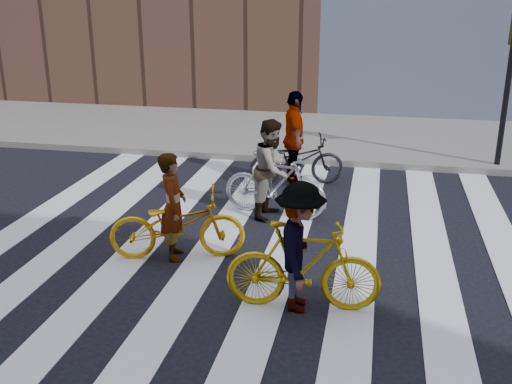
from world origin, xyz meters
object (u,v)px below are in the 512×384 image
(rider_mid, at_px, (272,168))
(rider_rear, at_px, (294,139))
(bike_yellow_left, at_px, (177,225))
(bike_yellow_right, at_px, (303,266))
(rider_left, at_px, (173,206))
(bike_silver_mid, at_px, (275,185))
(rider_right, at_px, (300,247))
(traffic_signal, at_px, (511,65))
(bike_dark_rear, at_px, (296,160))

(rider_mid, height_order, rider_rear, rider_rear)
(bike_yellow_left, height_order, bike_yellow_right, bike_yellow_right)
(rider_left, bearing_deg, rider_rear, -33.36)
(bike_silver_mid, height_order, rider_left, rider_left)
(rider_right, bearing_deg, rider_rear, 4.32)
(rider_mid, bearing_deg, bike_silver_mid, -79.14)
(traffic_signal, xyz_separation_m, bike_dark_rear, (-4.13, -1.73, -1.78))
(bike_silver_mid, xyz_separation_m, rider_right, (0.84, -3.06, 0.26))
(rider_right, bearing_deg, rider_left, 56.50)
(bike_yellow_right, relative_size, bike_dark_rear, 1.00)
(bike_dark_rear, height_order, rider_mid, rider_mid)
(bike_yellow_left, distance_m, bike_dark_rear, 3.95)
(rider_mid, bearing_deg, bike_yellow_left, 162.84)
(bike_dark_rear, bearing_deg, bike_silver_mid, 158.63)
(bike_silver_mid, xyz_separation_m, rider_mid, (-0.05, 0.00, 0.29))
(bike_yellow_left, bearing_deg, rider_left, 74.53)
(bike_yellow_left, bearing_deg, rider_rear, -32.67)
(bike_yellow_left, xyz_separation_m, bike_yellow_right, (1.99, -1.09, 0.06))
(bike_dark_rear, distance_m, rider_rear, 0.45)
(traffic_signal, distance_m, rider_left, 7.84)
(bike_yellow_left, height_order, bike_dark_rear, bike_yellow_left)
(bike_yellow_left, height_order, bike_silver_mid, bike_silver_mid)
(traffic_signal, xyz_separation_m, rider_rear, (-4.18, -1.73, -1.33))
(rider_rear, bearing_deg, bike_yellow_left, 145.20)
(traffic_signal, distance_m, bike_yellow_left, 7.87)
(bike_dark_rear, relative_size, rider_left, 1.19)
(bike_yellow_right, bearing_deg, bike_dark_rear, 4.32)
(traffic_signal, relative_size, rider_mid, 1.94)
(traffic_signal, bearing_deg, bike_dark_rear, -157.26)
(rider_right, bearing_deg, bike_yellow_left, 55.88)
(bike_dark_rear, bearing_deg, traffic_signal, -84.86)
(bike_silver_mid, xyz_separation_m, rider_left, (-1.15, -1.97, 0.24))
(rider_mid, bearing_deg, rider_rear, 7.10)
(rider_left, distance_m, rider_right, 2.27)
(bike_silver_mid, distance_m, bike_yellow_right, 3.18)
(traffic_signal, distance_m, bike_yellow_right, 7.59)
(traffic_signal, height_order, bike_yellow_left, traffic_signal)
(traffic_signal, bearing_deg, bike_yellow_left, -134.23)
(bike_yellow_right, bearing_deg, bike_yellow_left, 56.50)
(bike_yellow_right, distance_m, rider_rear, 4.93)
(bike_yellow_left, xyz_separation_m, rider_mid, (1.05, 1.97, 0.34))
(bike_dark_rear, distance_m, rider_mid, 1.84)
(bike_silver_mid, bearing_deg, bike_dark_rear, 7.10)
(bike_yellow_left, distance_m, rider_mid, 2.25)
(rider_left, xyz_separation_m, rider_rear, (1.21, 3.76, 0.14))
(bike_dark_rear, bearing_deg, bike_yellow_left, 144.51)
(rider_mid, bearing_deg, rider_left, 161.72)
(bike_silver_mid, bearing_deg, bike_yellow_left, 161.72)
(rider_mid, bearing_deg, rider_right, -152.85)
(traffic_signal, relative_size, rider_left, 2.08)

